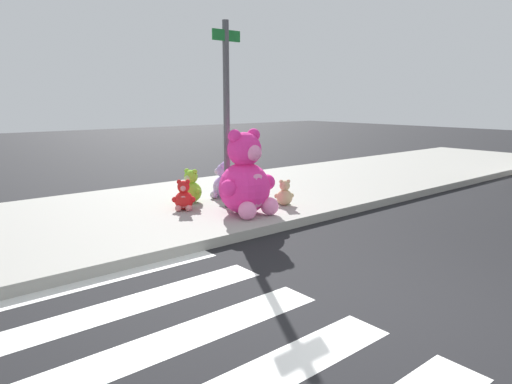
{
  "coord_description": "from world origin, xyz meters",
  "views": [
    {
      "loc": [
        -3.73,
        -2.09,
        2.04
      ],
      "look_at": [
        1.0,
        3.6,
        0.55
      ],
      "focal_mm": 32.08,
      "sensor_mm": 36.0,
      "label": 1
    }
  ],
  "objects_px": {
    "plush_red": "(184,198)",
    "plush_tan": "(284,195)",
    "plush_lime": "(191,189)",
    "plush_pink_large": "(246,180)",
    "plush_lavender": "(223,183)",
    "sign_pole": "(227,111)"
  },
  "relations": [
    {
      "from": "sign_pole",
      "to": "plush_red",
      "type": "distance_m",
      "value": 1.68
    },
    {
      "from": "plush_red",
      "to": "plush_lavender",
      "type": "xyz_separation_m",
      "value": [
        1.13,
        0.4,
        0.07
      ]
    },
    {
      "from": "plush_pink_large",
      "to": "plush_tan",
      "type": "height_order",
      "value": "plush_pink_large"
    },
    {
      "from": "plush_lavender",
      "to": "plush_lime",
      "type": "distance_m",
      "value": 0.72
    },
    {
      "from": "plush_lime",
      "to": "plush_red",
      "type": "bearing_deg",
      "value": -133.24
    },
    {
      "from": "plush_lime",
      "to": "plush_tan",
      "type": "relative_size",
      "value": 1.33
    },
    {
      "from": "plush_red",
      "to": "plush_lime",
      "type": "relative_size",
      "value": 0.84
    },
    {
      "from": "plush_lavender",
      "to": "plush_red",
      "type": "bearing_deg",
      "value": -160.3
    },
    {
      "from": "plush_red",
      "to": "plush_tan",
      "type": "bearing_deg",
      "value": -27.89
    },
    {
      "from": "plush_pink_large",
      "to": "plush_lavender",
      "type": "relative_size",
      "value": 2.03
    },
    {
      "from": "plush_lavender",
      "to": "plush_tan",
      "type": "height_order",
      "value": "plush_lavender"
    },
    {
      "from": "sign_pole",
      "to": "plush_tan",
      "type": "height_order",
      "value": "sign_pole"
    },
    {
      "from": "plush_lime",
      "to": "sign_pole",
      "type": "bearing_deg",
      "value": -68.46
    },
    {
      "from": "sign_pole",
      "to": "plush_lime",
      "type": "distance_m",
      "value": 1.66
    },
    {
      "from": "plush_red",
      "to": "plush_lime",
      "type": "distance_m",
      "value": 0.6
    },
    {
      "from": "plush_pink_large",
      "to": "plush_red",
      "type": "xyz_separation_m",
      "value": [
        -0.67,
        0.91,
        -0.36
      ]
    },
    {
      "from": "plush_tan",
      "to": "plush_lime",
      "type": "bearing_deg",
      "value": 132.84
    },
    {
      "from": "sign_pole",
      "to": "plush_pink_large",
      "type": "height_order",
      "value": "sign_pole"
    },
    {
      "from": "plush_red",
      "to": "plush_tan",
      "type": "relative_size",
      "value": 1.13
    },
    {
      "from": "plush_red",
      "to": "plush_pink_large",
      "type": "bearing_deg",
      "value": -53.91
    },
    {
      "from": "plush_tan",
      "to": "sign_pole",
      "type": "bearing_deg",
      "value": 149.42
    },
    {
      "from": "sign_pole",
      "to": "plush_pink_large",
      "type": "distance_m",
      "value": 1.27
    }
  ]
}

